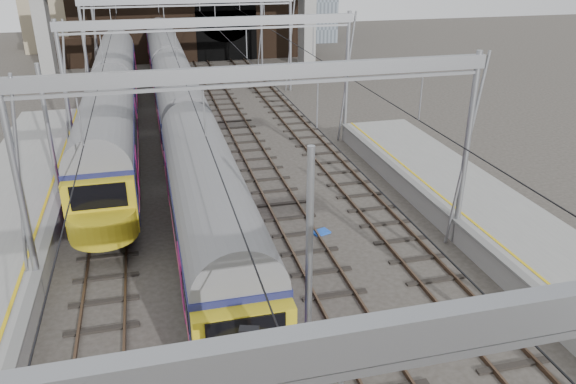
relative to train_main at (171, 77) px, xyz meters
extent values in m
cube|color=slate|center=(-6.15, -29.72, -1.39)|extent=(0.35, 55.00, 0.12)
cube|color=#4C3828|center=(-4.72, -17.22, -2.35)|extent=(0.08, 80.00, 0.16)
cube|color=#4C3828|center=(-3.28, -17.22, -2.35)|extent=(0.08, 80.00, 0.16)
cube|color=black|center=(-4.00, -17.22, -2.43)|extent=(2.40, 80.00, 0.14)
cube|color=#4C3828|center=(-0.72, -17.22, -2.35)|extent=(0.08, 80.00, 0.16)
cube|color=#4C3828|center=(0.72, -17.22, -2.35)|extent=(0.08, 80.00, 0.16)
cube|color=black|center=(0.00, -17.22, -2.43)|extent=(2.40, 80.00, 0.14)
cube|color=#4C3828|center=(3.28, -17.22, -2.35)|extent=(0.08, 80.00, 0.16)
cube|color=#4C3828|center=(4.72, -17.22, -2.35)|extent=(0.08, 80.00, 0.16)
cube|color=black|center=(4.00, -17.22, -2.43)|extent=(2.40, 80.00, 0.14)
cube|color=#4C3828|center=(7.28, -17.22, -2.35)|extent=(0.08, 80.00, 0.16)
cube|color=#4C3828|center=(8.72, -17.22, -2.35)|extent=(0.08, 80.00, 0.16)
cube|color=black|center=(8.00, -17.22, -2.43)|extent=(2.40, 80.00, 0.14)
cube|color=gray|center=(2.00, -38.22, 5.16)|extent=(16.80, 0.28, 0.50)
cylinder|color=gray|center=(-6.20, -24.22, 1.56)|extent=(0.24, 0.24, 8.00)
cylinder|color=gray|center=(10.20, -24.22, 1.56)|extent=(0.24, 0.24, 8.00)
cube|color=gray|center=(2.00, -24.22, 5.16)|extent=(16.80, 0.28, 0.50)
cylinder|color=gray|center=(-6.20, -10.22, 1.56)|extent=(0.24, 0.24, 8.00)
cylinder|color=gray|center=(10.20, -10.22, 1.56)|extent=(0.24, 0.24, 8.00)
cube|color=gray|center=(2.00, -10.22, 5.16)|extent=(16.80, 0.28, 0.50)
cylinder|color=gray|center=(-6.20, 3.78, 1.56)|extent=(0.24, 0.24, 8.00)
cylinder|color=gray|center=(10.20, 3.78, 1.56)|extent=(0.24, 0.24, 8.00)
cube|color=gray|center=(2.00, 3.78, 5.16)|extent=(16.80, 0.28, 0.50)
cylinder|color=gray|center=(-6.20, 15.78, 1.56)|extent=(0.24, 0.24, 8.00)
cylinder|color=gray|center=(10.20, 15.78, 1.56)|extent=(0.24, 0.24, 8.00)
cube|color=black|center=(-4.00, -17.22, 3.06)|extent=(0.03, 80.00, 0.03)
cube|color=black|center=(0.00, -17.22, 3.06)|extent=(0.03, 80.00, 0.03)
cube|color=black|center=(4.00, -17.22, 3.06)|extent=(0.03, 80.00, 0.03)
cube|color=black|center=(8.00, -17.22, 3.06)|extent=(0.03, 80.00, 0.03)
cube|color=black|center=(4.00, 19.78, 2.06)|extent=(26.00, 2.00, 9.00)
cube|color=black|center=(7.00, 18.76, 0.16)|extent=(6.50, 0.10, 5.20)
cylinder|color=black|center=(7.00, 18.76, 2.76)|extent=(6.50, 0.10, 6.50)
cube|color=black|center=(-8.00, 18.78, -0.94)|extent=(6.00, 1.50, 3.00)
cube|color=gray|center=(-10.50, 13.78, 1.66)|extent=(1.20, 2.50, 8.20)
cube|color=gray|center=(14.50, 13.78, 1.66)|extent=(1.20, 2.50, 8.20)
cube|color=black|center=(0.00, 0.08, -2.09)|extent=(2.11, 62.63, 0.70)
cube|color=#16184E|center=(0.00, 0.08, -0.24)|extent=(2.69, 62.63, 2.40)
cylinder|color=slate|center=(0.00, 0.08, 0.96)|extent=(2.63, 62.13, 2.63)
cube|color=black|center=(0.00, 0.08, 0.14)|extent=(2.71, 61.43, 0.72)
cube|color=#DC445D|center=(0.00, 0.08, -0.92)|extent=(2.71, 61.63, 0.12)
cube|color=gold|center=(0.00, -31.39, -0.34)|extent=(2.63, 0.60, 2.20)
cube|color=black|center=(0.00, -31.56, 0.24)|extent=(2.02, 0.08, 0.96)
cube|color=black|center=(-4.00, -5.65, -2.09)|extent=(2.19, 32.25, 0.70)
cube|color=#16184E|center=(-4.00, -5.65, -0.20)|extent=(2.79, 32.25, 2.49)
cylinder|color=slate|center=(-4.00, -5.65, 1.04)|extent=(2.73, 31.75, 2.73)
cube|color=black|center=(-4.00, -5.65, 0.20)|extent=(2.81, 31.05, 0.75)
cube|color=#DC445D|center=(-4.00, -5.65, -0.90)|extent=(2.81, 31.25, 0.12)
cube|color=gold|center=(-4.00, -21.93, -0.30)|extent=(2.73, 0.60, 2.29)
cube|color=black|center=(-4.00, -22.10, 0.30)|extent=(2.09, 0.08, 1.00)
cube|color=black|center=(-0.41, -34.53, 2.23)|extent=(0.40, 0.28, 0.94)
sphere|color=red|center=(-0.41, -34.65, 2.44)|extent=(0.19, 0.19, 0.19)
cube|color=blue|center=(0.54, -27.47, -2.40)|extent=(0.92, 0.74, 0.10)
cube|color=blue|center=(4.95, -22.10, -2.40)|extent=(0.85, 0.71, 0.09)
cube|color=blue|center=(6.38, -30.00, -2.40)|extent=(0.86, 0.66, 0.09)
camera|label=1|loc=(-1.76, -42.78, 9.09)|focal=35.00mm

